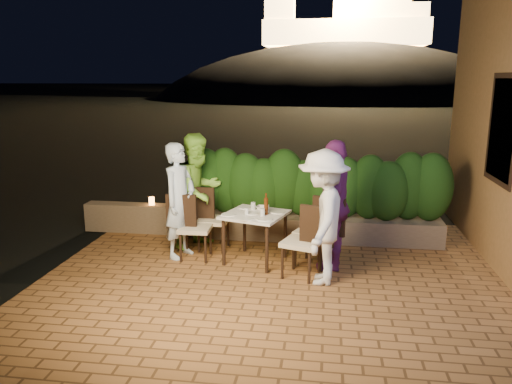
% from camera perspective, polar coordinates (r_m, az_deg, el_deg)
% --- Properties ---
extents(ground, '(400.00, 400.00, 0.00)m').
position_cam_1_polar(ground, '(6.53, 4.25, -11.80)').
color(ground, black).
rests_on(ground, ground).
extents(terrace_floor, '(7.00, 6.00, 0.15)m').
position_cam_1_polar(terrace_floor, '(7.01, 4.54, -10.50)').
color(terrace_floor, brown).
rests_on(terrace_floor, ground).
extents(window_pane, '(0.08, 1.00, 1.40)m').
position_cam_1_polar(window_pane, '(7.84, 26.53, 6.42)').
color(window_pane, black).
rests_on(window_pane, building_wall).
extents(window_frame, '(0.06, 1.15, 1.55)m').
position_cam_1_polar(window_frame, '(7.84, 26.46, 6.43)').
color(window_frame, black).
rests_on(window_frame, building_wall).
extents(planter, '(4.20, 0.55, 0.40)m').
position_cam_1_polar(planter, '(8.59, 6.71, -4.10)').
color(planter, brown).
rests_on(planter, ground).
extents(hedge, '(4.00, 0.70, 1.10)m').
position_cam_1_polar(hedge, '(8.40, 6.84, 0.80)').
color(hedge, '#173A0F').
rests_on(hedge, planter).
extents(parapet, '(2.20, 0.30, 0.50)m').
position_cam_1_polar(parapet, '(9.15, -12.44, -2.93)').
color(parapet, brown).
rests_on(parapet, ground).
extents(hill, '(52.00, 40.00, 22.00)m').
position_cam_1_polar(hill, '(66.28, 9.68, 7.02)').
color(hill, black).
rests_on(hill, ground).
extents(fortress, '(26.00, 8.00, 8.00)m').
position_cam_1_polar(fortress, '(66.39, 10.18, 19.56)').
color(fortress, '#FFCC7A').
rests_on(fortress, hill).
extents(dining_table, '(1.04, 1.04, 0.75)m').
position_cam_1_polar(dining_table, '(7.48, -0.11, -5.21)').
color(dining_table, white).
rests_on(dining_table, ground).
extents(plate_nw, '(0.22, 0.22, 0.01)m').
position_cam_1_polar(plate_nw, '(7.30, -3.14, -2.58)').
color(plate_nw, white).
rests_on(plate_nw, dining_table).
extents(plate_sw, '(0.23, 0.23, 0.01)m').
position_cam_1_polar(plate_sw, '(7.69, -1.24, -1.76)').
color(plate_sw, white).
rests_on(plate_sw, dining_table).
extents(plate_ne, '(0.24, 0.24, 0.01)m').
position_cam_1_polar(plate_ne, '(7.06, 0.95, -3.10)').
color(plate_ne, white).
rests_on(plate_ne, dining_table).
extents(plate_se, '(0.22, 0.22, 0.01)m').
position_cam_1_polar(plate_se, '(7.42, 2.49, -2.30)').
color(plate_se, white).
rests_on(plate_se, dining_table).
extents(plate_centre, '(0.20, 0.20, 0.01)m').
position_cam_1_polar(plate_centre, '(7.35, -0.45, -2.45)').
color(plate_centre, white).
rests_on(plate_centre, dining_table).
extents(plate_front, '(0.21, 0.21, 0.01)m').
position_cam_1_polar(plate_front, '(7.07, -1.13, -3.08)').
color(plate_front, white).
rests_on(plate_front, dining_table).
extents(glass_nw, '(0.06, 0.06, 0.10)m').
position_cam_1_polar(glass_nw, '(7.29, -1.08, -2.21)').
color(glass_nw, silver).
rests_on(glass_nw, dining_table).
extents(glass_sw, '(0.07, 0.07, 0.12)m').
position_cam_1_polar(glass_sw, '(7.55, -0.33, -1.61)').
color(glass_sw, silver).
rests_on(glass_sw, dining_table).
extents(glass_ne, '(0.07, 0.07, 0.12)m').
position_cam_1_polar(glass_ne, '(7.20, 0.76, -2.34)').
color(glass_ne, silver).
rests_on(glass_ne, dining_table).
extents(glass_se, '(0.06, 0.06, 0.10)m').
position_cam_1_polar(glass_se, '(7.47, 1.29, -1.84)').
color(glass_se, silver).
rests_on(glass_se, dining_table).
extents(beer_bottle, '(0.06, 0.06, 0.32)m').
position_cam_1_polar(beer_bottle, '(7.27, 1.15, -1.37)').
color(beer_bottle, '#49210C').
rests_on(beer_bottle, dining_table).
extents(bowl, '(0.22, 0.22, 0.04)m').
position_cam_1_polar(bowl, '(7.60, 0.65, -1.79)').
color(bowl, white).
rests_on(bowl, dining_table).
extents(chair_left_front, '(0.48, 0.48, 1.00)m').
position_cam_1_polar(chair_left_front, '(7.63, -6.95, -3.97)').
color(chair_left_front, black).
rests_on(chair_left_front, ground).
extents(chair_left_back, '(0.49, 0.49, 1.02)m').
position_cam_1_polar(chair_left_back, '(7.99, -4.90, -3.06)').
color(chair_left_back, black).
rests_on(chair_left_back, ground).
extents(chair_right_front, '(0.61, 0.61, 1.04)m').
position_cam_1_polar(chair_right_front, '(6.91, 5.21, -5.58)').
color(chair_right_front, black).
rests_on(chair_right_front, ground).
extents(chair_right_back, '(0.63, 0.63, 1.05)m').
position_cam_1_polar(chair_right_back, '(7.35, 6.64, -4.39)').
color(chair_right_back, black).
rests_on(chair_right_back, ground).
extents(diner_blue, '(0.61, 0.75, 1.77)m').
position_cam_1_polar(diner_blue, '(7.65, -8.72, -0.98)').
color(diner_blue, '#C6E1FF').
rests_on(diner_blue, ground).
extents(diner_green, '(1.08, 1.14, 1.85)m').
position_cam_1_polar(diner_green, '(8.07, -6.55, 0.13)').
color(diner_green, '#8ED843').
rests_on(diner_green, ground).
extents(diner_white, '(0.77, 1.22, 1.81)m').
position_cam_1_polar(diner_white, '(6.66, 7.64, -2.89)').
color(diner_white, silver).
rests_on(diner_white, ground).
extents(diner_purple, '(0.51, 1.12, 1.87)m').
position_cam_1_polar(diner_purple, '(7.21, 8.94, -1.44)').
color(diner_purple, '#6C2466').
rests_on(diner_purple, ground).
extents(parapet_lamp, '(0.10, 0.10, 0.14)m').
position_cam_1_polar(parapet_lamp, '(9.03, -11.84, -1.02)').
color(parapet_lamp, orange).
rests_on(parapet_lamp, parapet).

